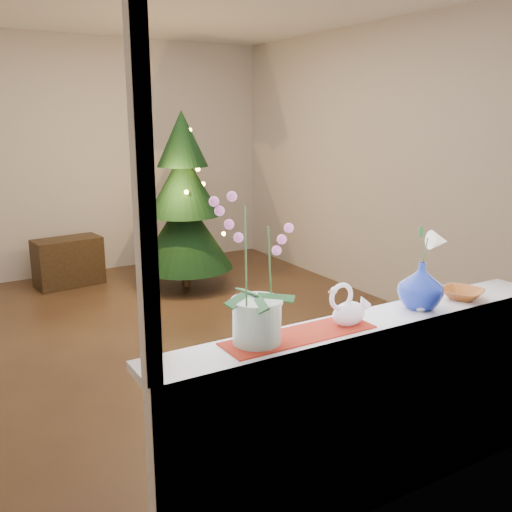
{
  "coord_description": "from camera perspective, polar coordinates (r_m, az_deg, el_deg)",
  "views": [
    {
      "loc": [
        -1.71,
        -4.23,
        1.84
      ],
      "look_at": [
        -0.02,
        -1.4,
        1.02
      ],
      "focal_mm": 40.0,
      "sensor_mm": 36.0,
      "label": 1
    }
  ],
  "objects": [
    {
      "name": "ground",
      "position": [
        4.92,
        -8.29,
        -8.11
      ],
      "size": [
        5.0,
        5.0,
        0.0
      ],
      "primitive_type": "plane",
      "color": "#3B2318",
      "rests_on": "ground"
    },
    {
      "name": "wall_back",
      "position": [
        6.96,
        -16.79,
        9.39
      ],
      "size": [
        4.5,
        0.1,
        2.7
      ],
      "primitive_type": "cube",
      "color": "beige",
      "rests_on": "ground"
    },
    {
      "name": "wall_front",
      "position": [
        2.48,
        13.52,
        2.23
      ],
      "size": [
        4.5,
        0.1,
        2.7
      ],
      "primitive_type": "cube",
      "color": "beige",
      "rests_on": "ground"
    },
    {
      "name": "wall_right",
      "position": [
        5.81,
        12.36,
        8.86
      ],
      "size": [
        0.1,
        5.0,
        2.7
      ],
      "primitive_type": "cube",
      "color": "beige",
      "rests_on": "ground"
    },
    {
      "name": "window_apron",
      "position": [
        2.83,
        11.85,
        -15.96
      ],
      "size": [
        2.2,
        0.08,
        0.88
      ],
      "primitive_type": "cube",
      "color": "white",
      "rests_on": "ground"
    },
    {
      "name": "windowsill",
      "position": [
        2.69,
        11.04,
        -6.67
      ],
      "size": [
        2.2,
        0.26,
        0.04
      ],
      "primitive_type": "cube",
      "color": "white",
      "rests_on": "window_apron"
    },
    {
      "name": "window_frame",
      "position": [
        2.46,
        13.5,
        10.37
      ],
      "size": [
        2.22,
        0.06,
        1.6
      ],
      "primitive_type": null,
      "color": "white",
      "rests_on": "windowsill"
    },
    {
      "name": "runner",
      "position": [
        2.46,
        4.38,
        -7.89
      ],
      "size": [
        0.7,
        0.2,
        0.01
      ],
      "primitive_type": "cube",
      "color": "maroon",
      "rests_on": "windowsill"
    },
    {
      "name": "orchid_pot",
      "position": [
        2.27,
        0.08,
        -1.37
      ],
      "size": [
        0.25,
        0.25,
        0.63
      ],
      "primitive_type": null,
      "rotation": [
        0.0,
        0.0,
        0.16
      ],
      "color": "silver",
      "rests_on": "windowsill"
    },
    {
      "name": "swan",
      "position": [
        2.58,
        9.31,
        -4.82
      ],
      "size": [
        0.24,
        0.14,
        0.19
      ],
      "primitive_type": null,
      "rotation": [
        0.0,
        0.0,
        -0.17
      ],
      "color": "white",
      "rests_on": "windowsill"
    },
    {
      "name": "blue_vase",
      "position": [
        2.87,
        16.18,
        -2.53
      ],
      "size": [
        0.29,
        0.29,
        0.26
      ],
      "primitive_type": "imported",
      "rotation": [
        0.0,
        0.0,
        0.17
      ],
      "color": "navy",
      "rests_on": "windowsill"
    },
    {
      "name": "lily",
      "position": [
        2.81,
        16.5,
        1.96
      ],
      "size": [
        0.15,
        0.08,
        0.2
      ],
      "primitive_type": null,
      "color": "white",
      "rests_on": "blue_vase"
    },
    {
      "name": "paperweight",
      "position": [
        2.85,
        16.14,
        -4.63
      ],
      "size": [
        0.08,
        0.08,
        0.07
      ],
      "primitive_type": "sphere",
      "rotation": [
        0.0,
        0.0,
        0.14
      ],
      "color": "silver",
      "rests_on": "windowsill"
    },
    {
      "name": "amber_dish",
      "position": [
        3.11,
        19.94,
        -3.63
      ],
      "size": [
        0.23,
        0.23,
        0.04
      ],
      "primitive_type": "imported",
      "rotation": [
        0.0,
        0.0,
        0.37
      ],
      "color": "#9D511D",
      "rests_on": "windowsill"
    },
    {
      "name": "xmas_tree",
      "position": [
        6.12,
        -7.23,
        5.47
      ],
      "size": [
        1.33,
        1.33,
        1.88
      ],
      "primitive_type": null,
      "rotation": [
        0.0,
        0.0,
        -0.37
      ],
      "color": "black",
      "rests_on": "ground"
    },
    {
      "name": "side_table",
      "position": [
        6.58,
        -18.26,
        -0.58
      ],
      "size": [
        0.74,
        0.43,
        0.53
      ],
      "primitive_type": "cube",
      "rotation": [
        0.0,
        0.0,
        0.12
      ],
      "color": "black",
      "rests_on": "ground"
    }
  ]
}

